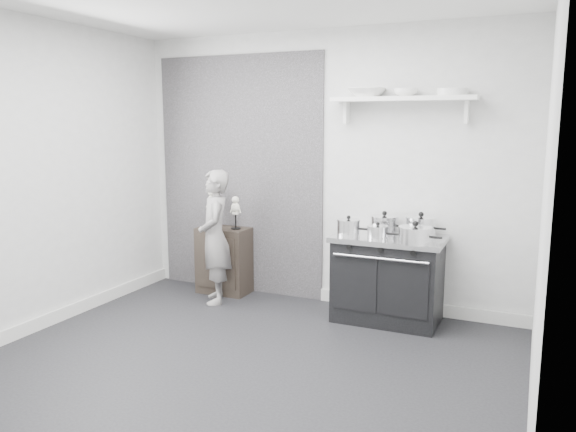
% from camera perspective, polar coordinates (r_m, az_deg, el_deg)
% --- Properties ---
extents(ground, '(4.00, 4.00, 0.00)m').
position_cam_1_polar(ground, '(4.35, -5.23, -15.16)').
color(ground, black).
rests_on(ground, ground).
extents(room_shell, '(4.02, 3.62, 2.71)m').
position_cam_1_polar(room_shell, '(4.13, -5.64, 7.04)').
color(room_shell, '#BCBCB9').
rests_on(room_shell, ground).
extents(wall_shelf, '(1.30, 0.26, 0.24)m').
position_cam_1_polar(wall_shelf, '(5.24, 11.59, 11.46)').
color(wall_shelf, white).
rests_on(wall_shelf, room_shell).
extents(stove, '(0.99, 0.62, 0.79)m').
position_cam_1_polar(stove, '(5.25, 10.09, -6.24)').
color(stove, black).
rests_on(stove, ground).
extents(side_cabinet, '(0.54, 0.32, 0.71)m').
position_cam_1_polar(side_cabinet, '(6.05, -6.51, -4.49)').
color(side_cabinet, black).
rests_on(side_cabinet, ground).
extents(child, '(0.54, 0.59, 1.35)m').
position_cam_1_polar(child, '(5.68, -7.44, -2.12)').
color(child, gray).
rests_on(child, ground).
extents(pot_front_left, '(0.30, 0.21, 0.18)m').
position_cam_1_polar(pot_front_left, '(5.15, 6.18, -1.12)').
color(pot_front_left, silver).
rests_on(pot_front_left, stove).
extents(pot_back_left, '(0.35, 0.27, 0.20)m').
position_cam_1_polar(pot_back_left, '(5.31, 9.76, -0.80)').
color(pot_back_left, silver).
rests_on(pot_back_left, stove).
extents(pot_back_right, '(0.36, 0.27, 0.22)m').
position_cam_1_polar(pot_back_right, '(5.21, 13.34, -1.03)').
color(pot_back_right, silver).
rests_on(pot_back_right, stove).
extents(pot_front_right, '(0.37, 0.28, 0.19)m').
position_cam_1_polar(pot_front_right, '(4.89, 12.79, -1.88)').
color(pot_front_right, silver).
rests_on(pot_front_right, stove).
extents(pot_front_center, '(0.28, 0.19, 0.15)m').
position_cam_1_polar(pot_front_center, '(5.03, 9.11, -1.61)').
color(pot_front_center, silver).
rests_on(pot_front_center, stove).
extents(skeleton_full, '(0.14, 0.09, 0.49)m').
position_cam_1_polar(skeleton_full, '(6.01, -7.69, 1.19)').
color(skeleton_full, white).
rests_on(skeleton_full, side_cabinet).
extents(skeleton_torso, '(0.11, 0.07, 0.40)m').
position_cam_1_polar(skeleton_torso, '(5.87, -5.35, 0.59)').
color(skeleton_torso, white).
rests_on(skeleton_torso, side_cabinet).
extents(bowl_large, '(0.34, 0.34, 0.08)m').
position_cam_1_polar(bowl_large, '(5.32, 8.03, 12.31)').
color(bowl_large, white).
rests_on(bowl_large, wall_shelf).
extents(bowl_small, '(0.22, 0.22, 0.07)m').
position_cam_1_polar(bowl_small, '(5.24, 11.86, 12.18)').
color(bowl_small, white).
rests_on(bowl_small, wall_shelf).
extents(plate_stack, '(0.26, 0.26, 0.06)m').
position_cam_1_polar(plate_stack, '(5.16, 16.36, 11.99)').
color(plate_stack, white).
rests_on(plate_stack, wall_shelf).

